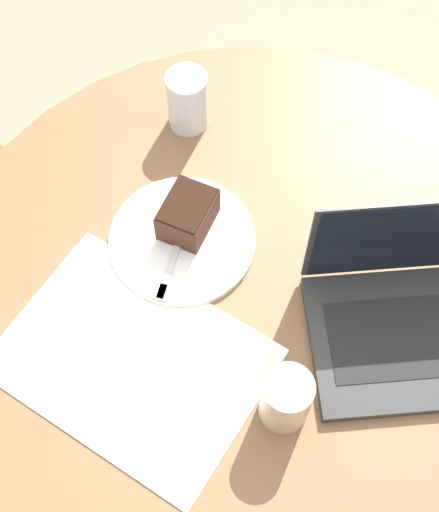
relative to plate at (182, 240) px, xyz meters
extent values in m
plane|color=gray|center=(0.16, -0.01, -0.74)|extent=(12.00, 12.00, 0.00)
cylinder|color=brown|center=(0.16, -0.01, -0.73)|extent=(0.49, 0.49, 0.02)
cylinder|color=brown|center=(0.16, -0.01, -0.38)|extent=(0.11, 0.11, 0.68)
cylinder|color=brown|center=(0.16, -0.01, -0.02)|extent=(1.07, 1.07, 0.03)
cube|color=brown|center=(-0.47, 0.10, -0.52)|extent=(0.04, 0.04, 0.44)
cube|color=white|center=(0.05, -0.21, 0.00)|extent=(0.39, 0.29, 0.00)
cylinder|color=white|center=(0.00, 0.00, 0.00)|extent=(0.24, 0.24, 0.01)
cube|color=#472619|center=(-0.01, 0.03, 0.04)|extent=(0.09, 0.11, 0.06)
cube|color=black|center=(-0.01, 0.03, 0.07)|extent=(0.08, 0.10, 0.00)
cube|color=silver|center=(0.01, -0.03, 0.01)|extent=(0.06, 0.17, 0.00)
cube|color=silver|center=(0.03, -0.10, 0.01)|extent=(0.03, 0.03, 0.00)
cylinder|color=#C6AD89|center=(0.28, -0.15, 0.05)|extent=(0.07, 0.07, 0.11)
cylinder|color=silver|center=(-0.13, 0.21, 0.05)|extent=(0.07, 0.07, 0.11)
cube|color=#2D2D2D|center=(0.39, 0.04, 0.00)|extent=(0.37, 0.36, 0.02)
cube|color=black|center=(0.39, 0.04, 0.01)|extent=(0.27, 0.25, 0.00)
cube|color=#2D2D2D|center=(0.31, 0.14, 0.11)|extent=(0.23, 0.18, 0.19)
cube|color=black|center=(0.32, 0.13, 0.11)|extent=(0.22, 0.17, 0.18)
camera|label=1|loc=(0.37, -0.45, 1.02)|focal=50.00mm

